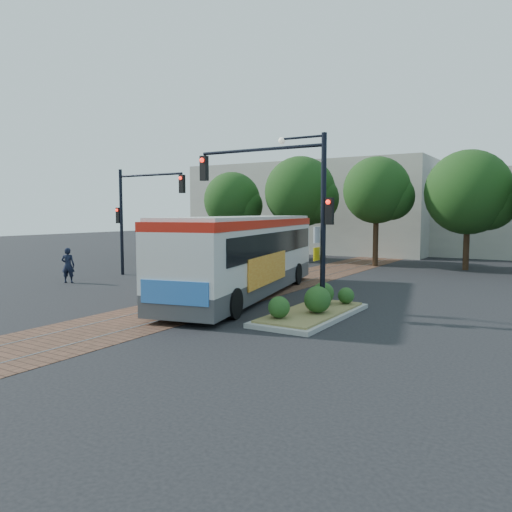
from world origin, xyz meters
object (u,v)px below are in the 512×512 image
Objects in this scene: traffic_island at (314,307)px; signal_pole_main at (291,196)px; officer at (68,265)px; signal_pole_left at (135,207)px; city_bus at (246,252)px; parked_car at (266,256)px.

signal_pole_main is (-0.96, 0.09, 3.83)m from traffic_island.
officer is (-13.21, 0.98, -3.26)m from signal_pole_main.
signal_pole_main is 1.00× the size of signal_pole_left.
city_bus is at bearing 153.79° from officer.
signal_pole_main is 16.63m from parked_car.
city_bus reaches higher than officer.
signal_pole_main is at bearing 141.62° from officer.
officer reaches higher than parked_car.
signal_pole_left reaches higher than traffic_island.
officer reaches higher than traffic_island.
traffic_island is 0.87× the size of signal_pole_main.
city_bus is at bearing 150.55° from traffic_island.
officer is (-0.98, -3.83, -2.97)m from signal_pole_left.
city_bus is 9.99m from officer.
signal_pole_main is 1.43× the size of parked_car.
parked_car is (-5.55, 11.23, -1.29)m from city_bus.
city_bus is 2.16× the size of signal_pole_left.
signal_pole_left is (-8.86, 2.45, 1.97)m from city_bus.
signal_pole_main reaches higher than officer.
signal_pole_left is at bearing 158.55° from signal_pole_main.
signal_pole_left is 9.93m from parked_car.
city_bus is 4.69m from signal_pole_main.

